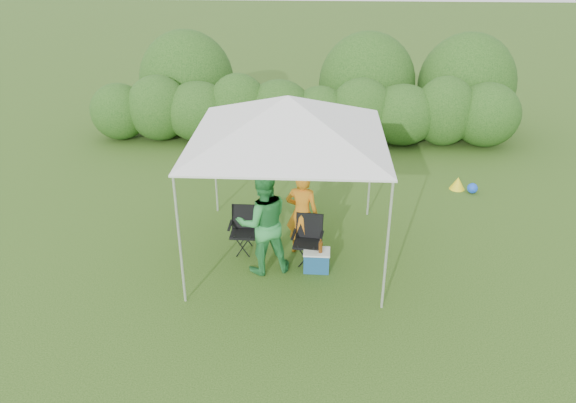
# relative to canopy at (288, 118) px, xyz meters

# --- Properties ---
(ground) EXTENTS (70.00, 70.00, 0.00)m
(ground) POSITION_rel_canopy_xyz_m (0.00, -0.50, -2.46)
(ground) COLOR #385A1C
(hedge) EXTENTS (11.09, 1.53, 1.80)m
(hedge) POSITION_rel_canopy_xyz_m (0.13, 5.50, -1.64)
(hedge) COLOR #2C551A
(hedge) RESTS_ON ground
(canopy) EXTENTS (3.10, 3.10, 2.83)m
(canopy) POSITION_rel_canopy_xyz_m (0.00, 0.00, 0.00)
(canopy) COLOR silver
(canopy) RESTS_ON ground
(chair_right) EXTENTS (0.55, 0.51, 0.82)m
(chair_right) POSITION_rel_canopy_xyz_m (0.35, -0.21, -2.00)
(chair_right) COLOR black
(chair_right) RESTS_ON ground
(chair_left) EXTENTS (0.51, 0.46, 0.81)m
(chair_left) POSITION_rel_canopy_xyz_m (-0.77, 0.07, -2.00)
(chair_left) COLOR black
(chair_left) RESTS_ON ground
(man) EXTENTS (0.60, 0.43, 1.52)m
(man) POSITION_rel_canopy_xyz_m (0.23, 0.04, -1.70)
(man) COLOR orange
(man) RESTS_ON ground
(woman) EXTENTS (1.03, 0.91, 1.80)m
(woman) POSITION_rel_canopy_xyz_m (-0.37, -0.56, -1.56)
(woman) COLOR #2F9044
(woman) RESTS_ON ground
(cooler) EXTENTS (0.45, 0.33, 0.37)m
(cooler) POSITION_rel_canopy_xyz_m (0.50, -0.53, -2.28)
(cooler) COLOR navy
(cooler) RESTS_ON ground
(bottle) EXTENTS (0.07, 0.07, 0.25)m
(bottle) POSITION_rel_canopy_xyz_m (0.56, -0.57, -1.97)
(bottle) COLOR #592D0C
(bottle) RESTS_ON cooler
(lawn_toy) EXTENTS (0.55, 0.46, 0.28)m
(lawn_toy) POSITION_rel_canopy_xyz_m (3.61, 2.75, -2.33)
(lawn_toy) COLOR yellow
(lawn_toy) RESTS_ON ground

